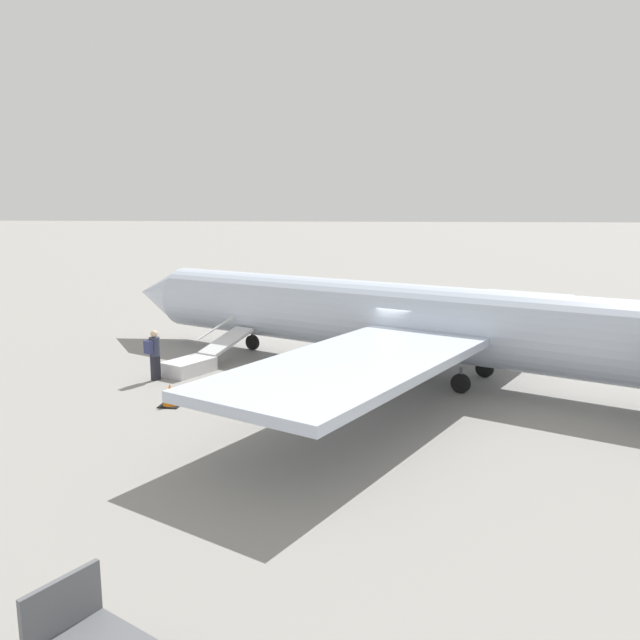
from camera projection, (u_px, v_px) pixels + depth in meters
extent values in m
plane|color=gray|center=(412.00, 375.00, 22.11)|extent=(600.00, 600.00, 0.00)
cylinder|color=silver|center=(413.00, 320.00, 21.77)|extent=(21.50, 11.66, 2.54)
cone|color=silver|center=(162.00, 294.00, 28.66)|extent=(3.57, 3.42, 2.49)
cube|color=silver|center=(353.00, 365.00, 16.28)|extent=(7.62, 10.28, 0.25)
cube|color=silver|center=(499.00, 307.00, 26.10)|extent=(7.62, 10.28, 0.25)
cylinder|color=black|center=(252.00, 342.00, 26.04)|extent=(0.64, 0.40, 0.63)
cylinder|color=#4C4C51|center=(252.00, 333.00, 25.97)|extent=(0.11, 0.11, 0.20)
cylinder|color=black|center=(461.00, 383.00, 19.89)|extent=(0.64, 0.40, 0.63)
cylinder|color=#4C4C51|center=(461.00, 371.00, 19.82)|extent=(0.11, 0.11, 0.20)
cylinder|color=black|center=(485.00, 368.00, 21.77)|extent=(0.64, 0.40, 0.63)
cylinder|color=#4C4C51|center=(485.00, 357.00, 21.69)|extent=(0.11, 0.11, 0.20)
cube|color=silver|center=(189.00, 367.00, 22.29)|extent=(1.75, 2.09, 0.50)
cube|color=silver|center=(226.00, 341.00, 23.83)|extent=(1.75, 2.41, 0.76)
cube|color=silver|center=(217.00, 327.00, 23.99)|extent=(0.98, 2.04, 0.70)
cube|color=#23232D|center=(156.00, 368.00, 21.39)|extent=(0.30, 0.34, 0.85)
cylinder|color=#33384C|center=(155.00, 347.00, 21.26)|extent=(0.36, 0.36, 0.65)
sphere|color=beige|center=(154.00, 334.00, 21.18)|extent=(0.24, 0.24, 0.24)
cube|color=navy|center=(148.00, 347.00, 21.03)|extent=(0.33, 0.28, 0.44)
cube|color=#595B60|center=(62.00, 604.00, 7.85)|extent=(0.55, 1.03, 0.70)
cube|color=black|center=(171.00, 405.00, 18.63)|extent=(0.62, 0.62, 0.03)
cone|color=orange|center=(170.00, 395.00, 18.57)|extent=(0.47, 0.47, 0.68)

